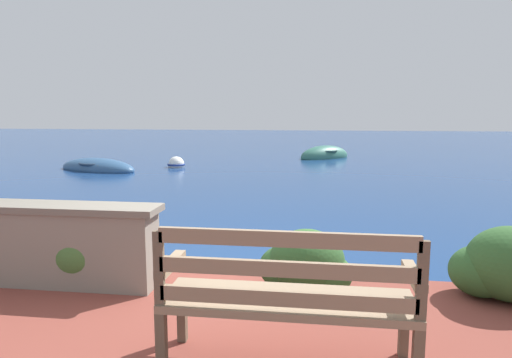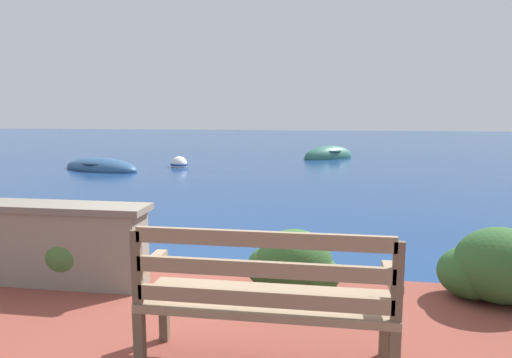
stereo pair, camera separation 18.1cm
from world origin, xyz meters
name	(u,v)px [view 1 (the left image)]	position (x,y,z in m)	size (l,w,h in m)	color
ground_plane	(209,291)	(0.00, 0.00, 0.00)	(80.00, 80.00, 0.00)	navy
park_bench	(287,295)	(0.90, -1.68, 0.70)	(1.56, 0.48, 0.93)	brown
stone_wall	(39,243)	(-1.47, -0.54, 0.60)	(2.31, 0.39, 0.75)	gray
hedge_clump_left	(85,255)	(-1.08, -0.43, 0.47)	(0.85, 0.61, 0.58)	#426B33
hedge_clump_centre	(305,265)	(0.98, -0.41, 0.46)	(0.83, 0.60, 0.56)	#2D5628
hedge_clump_right	(509,268)	(2.69, -0.36, 0.50)	(0.94, 0.67, 0.64)	#2D5628
rowboat_nearest	(98,168)	(-5.70, 8.90, 0.06)	(3.02, 1.97, 0.66)	#2D517A
rowboat_mid	(325,156)	(1.32, 13.63, 0.07)	(2.36, 2.28, 0.86)	#336B5B
mooring_buoy	(176,164)	(-3.52, 9.98, 0.09)	(0.58, 0.58, 0.53)	white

